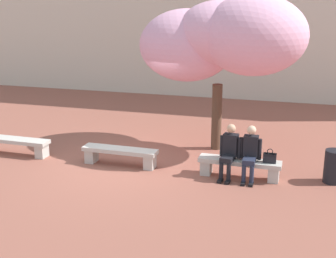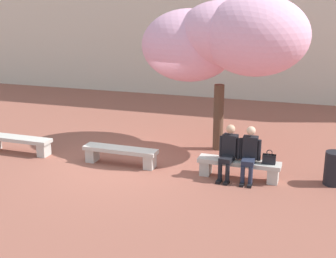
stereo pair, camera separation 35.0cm
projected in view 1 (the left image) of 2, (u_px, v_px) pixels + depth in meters
name	position (u px, v px, depth m)	size (l,w,h in m)	color
ground_plane	(120.00, 165.00, 11.95)	(100.00, 100.00, 0.00)	#8E5142
stone_bench_west_end	(15.00, 143.00, 12.65)	(1.95, 0.46, 0.45)	#BCB7AD
stone_bench_near_west	(120.00, 154.00, 11.86)	(1.95, 0.46, 0.45)	#BCB7AD
stone_bench_center	(239.00, 165.00, 11.07)	(1.95, 0.46, 0.45)	#BCB7AD
person_seated_left	(229.00, 149.00, 10.97)	(0.51, 0.72, 1.29)	black
person_seated_right	(250.00, 151.00, 10.85)	(0.51, 0.68, 1.29)	black
handbag	(270.00, 157.00, 10.80)	(0.30, 0.15, 0.34)	black
cherry_tree_main	(221.00, 39.00, 12.32)	(4.54, 2.85, 4.22)	#513828
trash_bin	(334.00, 166.00, 10.76)	(0.44, 0.44, 0.78)	black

